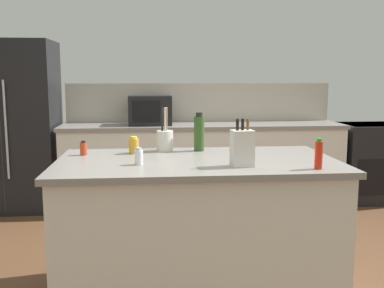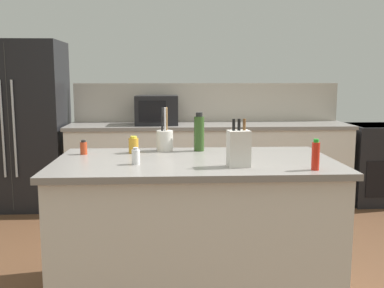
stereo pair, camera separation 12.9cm
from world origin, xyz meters
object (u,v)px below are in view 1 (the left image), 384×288
Objects in this scene: refrigerator at (11,126)px; knife_block at (242,148)px; range_oven at (370,161)px; utensil_crock at (165,140)px; olive_oil_bottle at (199,133)px; spice_jar_paprika at (84,149)px; salt_shaker at (139,157)px; hot_sauce_bottle at (319,155)px; honey_jar at (134,146)px; microwave at (150,110)px.

refrigerator is 3.26m from knife_block.
range_oven is 2.87× the size of utensil_crock.
olive_oil_bottle is at bearing -45.11° from refrigerator.
range_oven is 3.70m from spice_jar_paprika.
refrigerator is at bearing 121.58° from salt_shaker.
hot_sauce_bottle is 1.27m from honey_jar.
olive_oil_bottle reaches higher than honey_jar.
salt_shaker is at bearing -58.42° from refrigerator.
spice_jar_paprika is 0.36× the size of olive_oil_bottle.
olive_oil_bottle is (-0.20, 0.59, 0.02)m from knife_block.
utensil_crock is 0.26m from olive_oil_bottle.
utensil_crock is 1.76× the size of hot_sauce_bottle.
honey_jar is (-0.67, 0.52, -0.06)m from knife_block.
microwave reaches higher than utensil_crock.
spice_jar_paprika is at bearing 135.67° from salt_shaker.
knife_block is 0.75m from utensil_crock.
olive_oil_bottle is at bearing 131.23° from hot_sauce_bottle.
refrigerator reaches higher than salt_shaker.
knife_block reaches higher than olive_oil_bottle.
hot_sauce_bottle is 1.81× the size of spice_jar_paprika.
honey_jar is at bearing 136.06° from knife_block.
microwave is 4.50× the size of salt_shaker.
olive_oil_bottle is (0.43, 0.49, 0.08)m from salt_shaker.
microwave is 2.51m from knife_block.
honey_jar is 0.48m from olive_oil_bottle.
range_oven is 3.40m from honey_jar.
salt_shaker is (-2.70, -2.34, 0.52)m from range_oven.
salt_shaker is (0.39, -0.38, 0.00)m from spice_jar_paprika.
hot_sauce_bottle reaches higher than spice_jar_paprika.
utensil_crock is 1.14m from hot_sauce_bottle.
salt_shaker is at bearing -83.87° from honey_jar.
utensil_crock is at bearing -143.85° from range_oven.
hot_sauce_bottle reaches higher than honey_jar.
knife_block reaches higher than honey_jar.
microwave is at bearing 100.79° from olive_oil_bottle.
hot_sauce_bottle is 0.95m from olive_oil_bottle.
refrigerator is 6.44× the size of knife_block.
hot_sauce_bottle is (0.88, -0.72, 0.00)m from utensil_crock.
spice_jar_paprika is 0.82× the size of honey_jar.
knife_block is 2.74× the size of salt_shaker.
range_oven is at bearing -0.71° from refrigerator.
salt_shaker is at bearing 164.22° from knife_block.
hot_sauce_bottle is (0.43, -0.12, -0.03)m from knife_block.
spice_jar_paprika is 0.95× the size of salt_shaker.
honey_jar is (0.34, 0.03, 0.01)m from spice_jar_paprika.
microwave is at bearing 93.19° from utensil_crock.
refrigerator is at bearing 125.76° from honey_jar.
honey_jar is at bearing -144.92° from range_oven.
olive_oil_bottle is at bearing -79.21° from microwave.
knife_block is (2.10, -2.50, 0.12)m from refrigerator.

